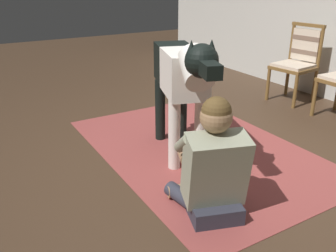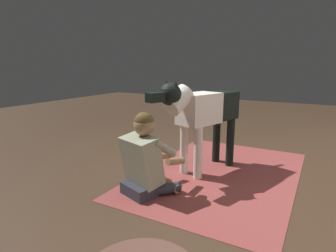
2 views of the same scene
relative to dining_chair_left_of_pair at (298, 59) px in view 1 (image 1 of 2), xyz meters
name	(u,v)px [view 1 (image 1 of 2)]	position (x,y,z in m)	size (l,w,h in m)	color
ground_plane	(188,156)	(0.67, -2.13, -0.54)	(14.55, 14.55, 0.00)	#412E1F
area_rug	(199,148)	(0.59, -1.96, -0.54)	(2.57, 1.72, 0.01)	brown
dining_chair_left_of_pair	(298,59)	(0.00, 0.00, 0.00)	(0.51, 0.51, 0.98)	brown
person_sitting_on_floor	(213,167)	(1.46, -2.47, -0.19)	(0.71, 0.60, 0.85)	#2F303C
large_dog	(183,77)	(0.65, -2.20, 0.21)	(1.46, 0.62, 1.14)	silver
hot_dog_on_plate	(201,190)	(1.23, -2.39, -0.52)	(0.22, 0.22, 0.06)	silver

